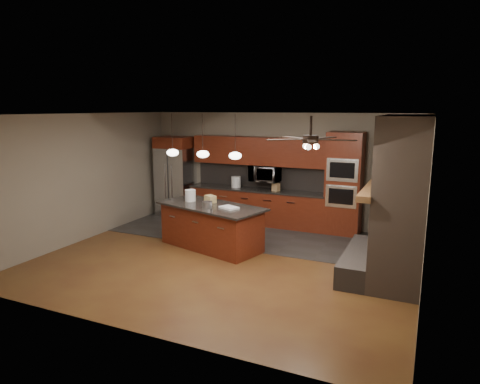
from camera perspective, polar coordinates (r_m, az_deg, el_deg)
The scene contains 22 objects.
ground at distance 8.49m, azimuth -1.69°, elevation -8.95°, with size 7.00×7.00×0.00m, color brown.
ceiling at distance 7.97m, azimuth -1.81°, elevation 10.31°, with size 7.00×6.00×0.02m, color white.
back_wall at distance 10.85m, azimuth 5.19°, elevation 3.09°, with size 7.00×0.02×2.80m, color slate.
right_wall at distance 7.32m, azimuth 23.73°, elevation -1.76°, with size 0.02×6.00×2.80m, color slate.
left_wall at distance 10.12m, azimuth -19.88°, elevation 1.88°, with size 0.02×6.00×2.80m, color slate.
slate_tile_patch at distance 10.05m, azimuth 2.81°, elevation -5.69°, with size 7.00×2.40×0.01m, color #2F2C2A.
fireplace_column at distance 7.75m, azimuth 20.30°, elevation -1.61°, with size 1.30×2.10×2.80m.
back_cabinetry at distance 10.86m, azimuth 2.34°, elevation 0.42°, with size 3.59×0.64×2.20m.
oven_tower at distance 10.17m, azimuth 13.69°, elevation 1.07°, with size 0.80×0.63×2.38m.
microwave at distance 10.73m, azimuth 3.36°, elevation 2.48°, with size 0.73×0.41×0.50m, color silver.
refrigerator at distance 11.79m, azimuth -8.61°, elevation 2.07°, with size 0.93×0.75×2.15m.
kitchen_island at distance 9.06m, azimuth -3.85°, elevation -4.56°, with size 2.51×1.64×0.92m.
white_bucket at distance 9.35m, azimuth -6.64°, elevation -0.46°, with size 0.23×0.23×0.25m, color white.
paint_can at distance 8.67m, azimuth -4.39°, elevation -1.72°, with size 0.21×0.21×0.14m, color #9F9FA3.
paint_tray at distance 8.63m, azimuth -1.47°, elevation -2.09°, with size 0.36×0.25×0.04m, color white.
cardboard_box at distance 9.19m, azimuth -3.98°, elevation -0.93°, with size 0.24×0.17×0.15m, color tan.
counter_bucket at distance 11.02m, azimuth -0.53°, elevation 1.35°, with size 0.24×0.24×0.28m, color white.
counter_box at distance 10.57m, azimuth 4.81°, elevation 0.66°, with size 0.17×0.13×0.19m, color #9C7C51.
pendant_left at distance 9.44m, azimuth -8.97°, elevation 5.24°, with size 0.26×0.26×0.92m.
pendant_center at distance 9.06m, azimuth -4.97°, elevation 5.09°, with size 0.26×0.26×0.92m.
pendant_right at distance 8.72m, azimuth -0.64°, elevation 4.89°, with size 0.26×0.26×0.92m.
ceiling_fan at distance 6.60m, azimuth 9.38°, elevation 7.02°, with size 1.27×1.33×0.41m.
Camera 1 is at (3.49, -7.16, 2.92)m, focal length 32.00 mm.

